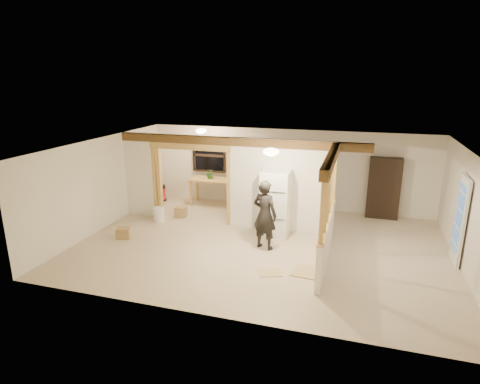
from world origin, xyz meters
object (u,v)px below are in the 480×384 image
(shop_vac, at_px, (160,193))
(refrigerator, at_px, (276,203))
(work_table, at_px, (212,192))
(bookshelf, at_px, (384,188))
(woman, at_px, (265,215))

(shop_vac, bearing_deg, refrigerator, -23.07)
(work_table, xyz_separation_m, bookshelf, (5.29, 0.28, 0.48))
(woman, height_order, work_table, woman)
(refrigerator, relative_size, woman, 1.02)
(shop_vac, distance_m, bookshelf, 7.17)
(work_table, distance_m, bookshelf, 5.32)
(refrigerator, bearing_deg, work_table, 142.18)
(refrigerator, height_order, work_table, refrigerator)
(woman, distance_m, work_table, 3.81)
(shop_vac, bearing_deg, woman, -32.87)
(shop_vac, relative_size, bookshelf, 0.30)
(shop_vac, bearing_deg, work_table, 3.16)
(refrigerator, height_order, woman, refrigerator)
(woman, xyz_separation_m, bookshelf, (2.83, 3.16, 0.05))
(refrigerator, distance_m, work_table, 3.23)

